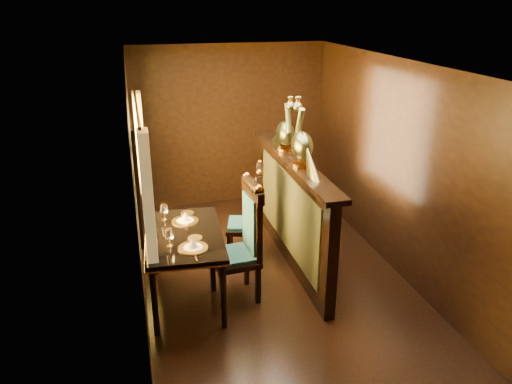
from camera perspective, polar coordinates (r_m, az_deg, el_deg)
ground at (r=6.09m, az=1.92°, el=-9.56°), size 5.00×5.00×0.00m
room_shell at (r=5.44m, az=1.21°, el=4.85°), size 3.04×5.04×2.52m
partition at (r=6.10m, az=4.12°, el=-2.00°), size 0.26×2.70×1.36m
dining_table at (r=5.39m, az=-8.24°, el=-5.42°), size 0.89×1.39×0.99m
chair_left at (r=5.40m, az=-1.21°, el=-5.14°), size 0.53×0.56×1.38m
chair_right at (r=6.21m, az=-0.29°, el=-2.12°), size 0.56×0.57×1.25m
peacock_left at (r=5.53m, az=5.33°, el=6.68°), size 0.24×0.63×0.75m
peacock_right at (r=6.10m, az=3.39°, el=7.92°), size 0.22×0.59×0.70m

